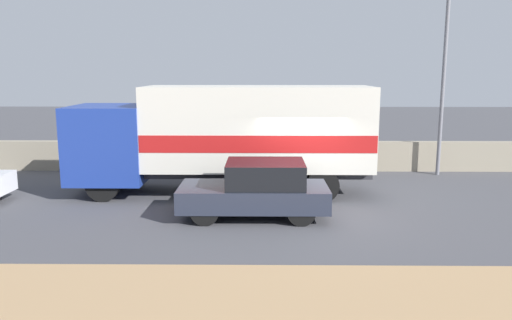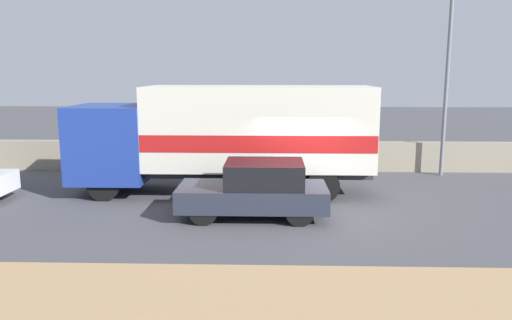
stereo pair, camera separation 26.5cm
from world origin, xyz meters
TOP-DOWN VIEW (x-y plane):
  - ground_plane at (0.00, 0.00)m, footprint 80.00×80.00m
  - stone_wall_backdrop at (0.00, 5.73)m, footprint 60.00×0.35m
  - street_lamp at (5.38, 5.03)m, footprint 0.56×0.28m
  - box_truck at (-2.21, 2.06)m, footprint 9.17×2.47m
  - car_hatchback at (-1.27, -0.48)m, footprint 3.88×1.75m

SIDE VIEW (x-z plane):
  - ground_plane at x=0.00m, z-range 0.00..0.00m
  - stone_wall_backdrop at x=0.00m, z-range 0.00..1.14m
  - car_hatchback at x=-1.27m, z-range 0.00..1.48m
  - box_truck at x=-2.21m, z-range 0.19..3.54m
  - street_lamp at x=5.38m, z-range 0.56..8.62m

